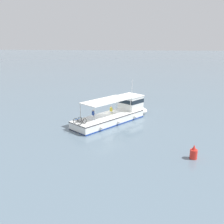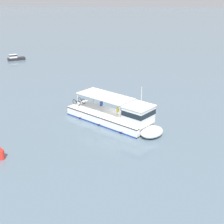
# 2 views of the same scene
# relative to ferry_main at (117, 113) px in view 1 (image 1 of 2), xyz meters

# --- Properties ---
(ground_plane) EXTENTS (400.00, 400.00, 0.00)m
(ground_plane) POSITION_rel_ferry_main_xyz_m (1.83, -0.34, -1.01)
(ground_plane) COLOR slate
(ferry_main) EXTENTS (10.36, 11.85, 5.32)m
(ferry_main) POSITION_rel_ferry_main_xyz_m (0.00, 0.00, 0.00)
(ferry_main) COLOR white
(ferry_main) RESTS_ON ground
(channel_buoy) EXTENTS (0.70, 0.70, 1.40)m
(channel_buoy) POSITION_rel_ferry_main_xyz_m (-8.12, 10.99, -0.45)
(channel_buoy) COLOR red
(channel_buoy) RESTS_ON ground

